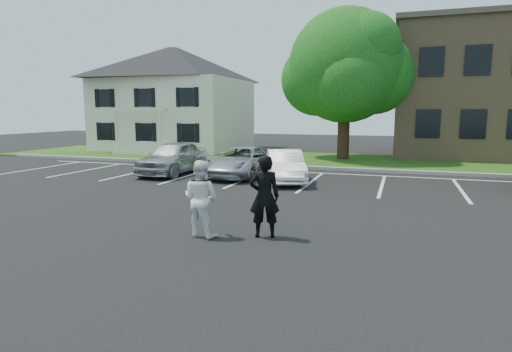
{
  "coord_description": "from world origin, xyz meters",
  "views": [
    {
      "loc": [
        3.44,
        -9.1,
        2.85
      ],
      "look_at": [
        0.0,
        1.0,
        1.25
      ],
      "focal_mm": 30.0,
      "sensor_mm": 36.0,
      "label": 1
    }
  ],
  "objects_px": {
    "house": "(174,99)",
    "man_white_shirt": "(201,198)",
    "car_silver_west": "(173,157)",
    "car_white_sedan": "(285,166)",
    "tree": "(347,69)",
    "man_black_suit": "(264,196)",
    "car_silver_minivan": "(243,162)"
  },
  "relations": [
    {
      "from": "car_silver_west",
      "to": "car_white_sedan",
      "type": "xyz_separation_m",
      "value": [
        5.5,
        -0.52,
        -0.12
      ]
    },
    {
      "from": "car_silver_west",
      "to": "car_silver_minivan",
      "type": "distance_m",
      "value": 3.33
    },
    {
      "from": "man_black_suit",
      "to": "man_white_shirt",
      "type": "bearing_deg",
      "value": -5.48
    },
    {
      "from": "tree",
      "to": "car_silver_west",
      "type": "bearing_deg",
      "value": -128.42
    },
    {
      "from": "tree",
      "to": "car_silver_minivan",
      "type": "bearing_deg",
      "value": -113.0
    },
    {
      "from": "tree",
      "to": "man_black_suit",
      "type": "relative_size",
      "value": 4.63
    },
    {
      "from": "house",
      "to": "man_white_shirt",
      "type": "xyz_separation_m",
      "value": [
        12.14,
        -20.38,
        -2.94
      ]
    },
    {
      "from": "man_black_suit",
      "to": "car_white_sedan",
      "type": "distance_m",
      "value": 7.96
    },
    {
      "from": "car_silver_minivan",
      "to": "car_silver_west",
      "type": "bearing_deg",
      "value": -169.57
    },
    {
      "from": "tree",
      "to": "car_white_sedan",
      "type": "bearing_deg",
      "value": -98.02
    },
    {
      "from": "man_white_shirt",
      "to": "car_silver_minivan",
      "type": "distance_m",
      "value": 9.37
    },
    {
      "from": "house",
      "to": "car_silver_minivan",
      "type": "distance_m",
      "value": 15.28
    },
    {
      "from": "house",
      "to": "tree",
      "type": "relative_size",
      "value": 1.17
    },
    {
      "from": "tree",
      "to": "man_white_shirt",
      "type": "relative_size",
      "value": 4.97
    },
    {
      "from": "house",
      "to": "man_white_shirt",
      "type": "height_order",
      "value": "house"
    },
    {
      "from": "man_black_suit",
      "to": "car_silver_minivan",
      "type": "relative_size",
      "value": 0.4
    },
    {
      "from": "tree",
      "to": "man_black_suit",
      "type": "distance_m",
      "value": 17.43
    },
    {
      "from": "tree",
      "to": "car_white_sedan",
      "type": "xyz_separation_m",
      "value": [
        -1.28,
        -9.07,
        -4.7
      ]
    },
    {
      "from": "car_silver_minivan",
      "to": "car_white_sedan",
      "type": "bearing_deg",
      "value": -17.49
    },
    {
      "from": "tree",
      "to": "car_white_sedan",
      "type": "distance_m",
      "value": 10.29
    },
    {
      "from": "tree",
      "to": "car_silver_west",
      "type": "xyz_separation_m",
      "value": [
        -6.78,
        -8.55,
        -4.58
      ]
    },
    {
      "from": "man_white_shirt",
      "to": "car_silver_west",
      "type": "bearing_deg",
      "value": -48.91
    },
    {
      "from": "man_black_suit",
      "to": "man_white_shirt",
      "type": "distance_m",
      "value": 1.47
    },
    {
      "from": "house",
      "to": "man_black_suit",
      "type": "bearing_deg",
      "value": -55.87
    },
    {
      "from": "house",
      "to": "car_silver_minivan",
      "type": "xyz_separation_m",
      "value": [
        9.75,
        -11.32,
        -3.17
      ]
    },
    {
      "from": "house",
      "to": "car_white_sedan",
      "type": "relative_size",
      "value": 2.61
    },
    {
      "from": "tree",
      "to": "car_silver_minivan",
      "type": "distance_m",
      "value": 10.06
    },
    {
      "from": "man_black_suit",
      "to": "car_silver_west",
      "type": "height_order",
      "value": "man_black_suit"
    },
    {
      "from": "house",
      "to": "car_silver_west",
      "type": "xyz_separation_m",
      "value": [
        6.45,
        -11.68,
        -3.06
      ]
    },
    {
      "from": "man_white_shirt",
      "to": "car_white_sedan",
      "type": "distance_m",
      "value": 8.19
    },
    {
      "from": "car_silver_west",
      "to": "car_white_sedan",
      "type": "relative_size",
      "value": 1.15
    },
    {
      "from": "man_white_shirt",
      "to": "car_white_sedan",
      "type": "xyz_separation_m",
      "value": [
        -0.18,
        8.18,
        -0.24
      ]
    }
  ]
}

